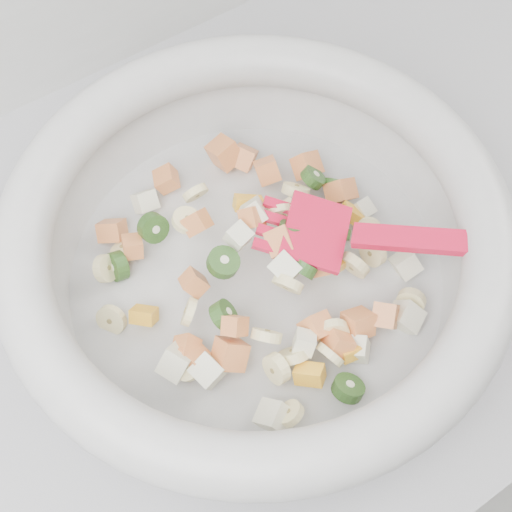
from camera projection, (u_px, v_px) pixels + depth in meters
counter at (144, 469)px, 1.01m from camera, size 2.00×0.60×0.90m
mixing_bowl at (257, 247)px, 0.60m from camera, size 0.43×0.43×0.12m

